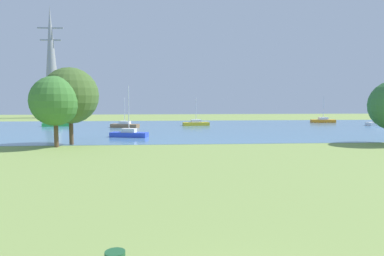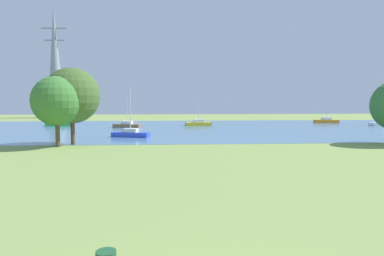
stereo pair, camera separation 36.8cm
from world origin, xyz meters
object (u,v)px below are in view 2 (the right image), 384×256
object	(u,v)px
sailboat_brown	(127,125)
sailboat_white	(382,123)
electricity_pylon	(55,62)
sailboat_orange	(326,121)
tree_east_far	(57,101)
sailboat_green	(60,124)
sailboat_yellow	(198,123)
sailboat_blue	(131,134)
tree_west_near	(72,96)

from	to	relation	value
sailboat_brown	sailboat_white	distance (m)	46.00
electricity_pylon	sailboat_orange	bearing A→B (deg)	-20.55
tree_east_far	electricity_pylon	world-z (taller)	electricity_pylon
sailboat_green	sailboat_yellow	bearing A→B (deg)	0.03
sailboat_yellow	sailboat_brown	bearing A→B (deg)	-163.91
sailboat_blue	tree_west_near	bearing A→B (deg)	-127.94
tree_east_far	sailboat_brown	bearing A→B (deg)	80.06
sailboat_brown	sailboat_yellow	xyz separation A→B (m)	(12.48, 3.60, 0.00)
sailboat_blue	electricity_pylon	bearing A→B (deg)	117.40
sailboat_yellow	tree_west_near	distance (m)	30.05
sailboat_blue	tree_west_near	size ratio (longest dim) A/B	0.79
sailboat_white	sailboat_green	distance (m)	58.42
sailboat_white	electricity_pylon	world-z (taller)	electricity_pylon
sailboat_white	tree_east_far	distance (m)	56.04
sailboat_blue	tree_east_far	xyz separation A→B (m)	(-6.40, -8.75, 4.24)
sailboat_orange	electricity_pylon	distance (m)	67.00
sailboat_yellow	sailboat_blue	xyz separation A→B (m)	(-10.20, -18.33, 0.01)
sailboat_orange	tree_west_near	size ratio (longest dim) A/B	0.66
sailboat_orange	sailboat_yellow	size ratio (longest dim) A/B	1.06
sailboat_orange	tree_east_far	xyz separation A→B (m)	(-43.33, -32.90, 4.25)
sailboat_orange	electricity_pylon	bearing A→B (deg)	159.45
sailboat_green	sailboat_blue	bearing A→B (deg)	-51.31
tree_west_near	electricity_pylon	distance (m)	58.04
sailboat_brown	tree_west_near	xyz separation A→B (m)	(-3.11, -21.64, 4.81)
tree_west_near	sailboat_yellow	bearing A→B (deg)	58.30
tree_east_far	tree_west_near	world-z (taller)	tree_west_near
sailboat_brown	tree_east_far	size ratio (longest dim) A/B	0.70
sailboat_brown	sailboat_blue	bearing A→B (deg)	-81.20
tree_west_near	sailboat_brown	bearing A→B (deg)	81.83
sailboat_green	tree_east_far	xyz separation A→B (m)	(8.28, -27.07, 4.26)
tree_east_far	electricity_pylon	distance (m)	59.53
sailboat_yellow	sailboat_white	world-z (taller)	sailboat_white
electricity_pylon	sailboat_white	bearing A→B (deg)	-24.58
sailboat_green	tree_east_far	bearing A→B (deg)	-73.00
tree_east_far	sailboat_orange	bearing A→B (deg)	37.21
sailboat_orange	sailboat_blue	xyz separation A→B (m)	(-36.94, -24.16, 0.01)
sailboat_white	sailboat_blue	size ratio (longest dim) A/B	0.90
sailboat_orange	sailboat_brown	bearing A→B (deg)	-166.49
sailboat_brown	sailboat_yellow	size ratio (longest dim) A/B	1.00
sailboat_brown	tree_east_far	distance (m)	24.21
sailboat_brown	sailboat_blue	xyz separation A→B (m)	(2.28, -14.73, 0.01)
sailboat_orange	electricity_pylon	xyz separation A→B (m)	(-61.39, 23.01, 13.80)
sailboat_yellow	sailboat_green	world-z (taller)	sailboat_green
sailboat_orange	tree_east_far	world-z (taller)	tree_east_far
sailboat_green	sailboat_blue	world-z (taller)	sailboat_blue
sailboat_white	tree_east_far	xyz separation A→B (m)	(-50.09, -24.75, 4.25)
tree_west_near	sailboat_blue	bearing A→B (deg)	52.06
sailboat_blue	electricity_pylon	world-z (taller)	electricity_pylon
sailboat_brown	electricity_pylon	xyz separation A→B (m)	(-22.17, 32.44, 13.80)
sailboat_orange	sailboat_green	world-z (taller)	sailboat_orange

